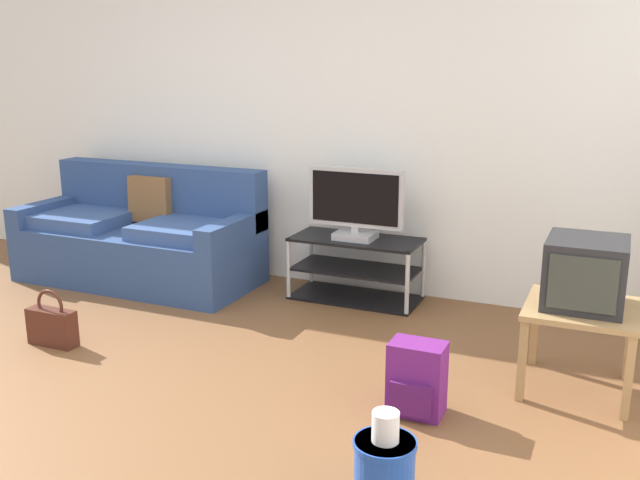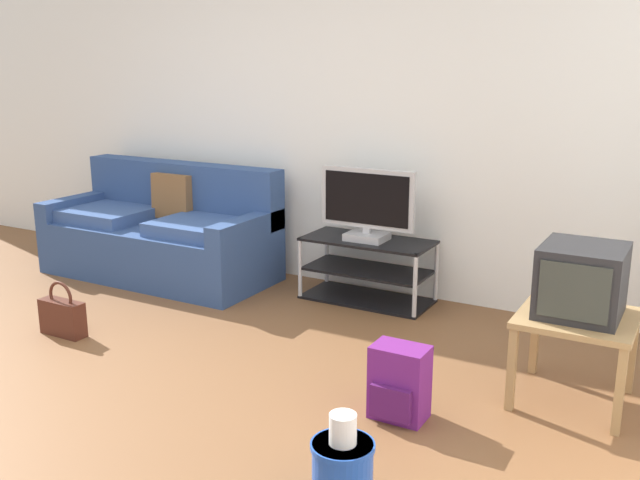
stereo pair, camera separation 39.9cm
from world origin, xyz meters
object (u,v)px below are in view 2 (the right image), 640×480
side_table (577,328)px  flat_tv (367,205)px  tv_stand (368,270)px  cleaning_bucket (342,470)px  handbag (62,316)px  couch (163,235)px  backpack (399,383)px  crt_tv (582,280)px

side_table → flat_tv: bearing=151.0°
tv_stand → cleaning_bucket: size_ratio=2.30×
handbag → cleaning_bucket: 2.45m
couch → backpack: 2.87m
tv_stand → flat_tv: 0.47m
flat_tv → handbag: size_ratio=1.97×
flat_tv → backpack: 1.78m
backpack → handbag: 2.25m
backpack → crt_tv: bearing=19.4°
tv_stand → crt_tv: crt_tv is taller
tv_stand → handbag: bearing=-131.9°
crt_tv → cleaning_bucket: size_ratio=1.07×
side_table → cleaning_bucket: 1.50m
crt_tv → handbag: size_ratio=1.20×
handbag → cleaning_bucket: bearing=-16.9°
crt_tv → handbag: (-2.94, -0.66, -0.51)m
couch → handbag: bearing=-76.3°
side_table → backpack: (-0.69, -0.59, -0.21)m
handbag → cleaning_bucket: (2.35, -0.71, 0.04)m
crt_tv → cleaning_bucket: (-0.60, -1.37, -0.47)m
couch → cleaning_bucket: 3.35m
handbag → cleaning_bucket: cleaning_bucket is taller
flat_tv → crt_tv: size_ratio=1.63×
flat_tv → side_table: flat_tv is taller
side_table → handbag: side_table is taller
crt_tv → backpack: (-0.69, -0.60, -0.46)m
tv_stand → couch: bearing=-172.4°
couch → handbag: size_ratio=5.25×
crt_tv → tv_stand: bearing=150.8°
tv_stand → cleaning_bucket: (0.97, -2.25, -0.06)m
couch → tv_stand: size_ratio=2.02×
couch → flat_tv: size_ratio=2.67×
tv_stand → side_table: side_table is taller
cleaning_bucket → flat_tv: bearing=113.6°
side_table → cleaning_bucket: (-0.60, -1.36, -0.23)m
tv_stand → flat_tv: size_ratio=1.32×
tv_stand → crt_tv: (1.57, -0.88, 0.41)m
tv_stand → handbag: 2.06m
couch → tv_stand: 1.71m
flat_tv → backpack: bearing=-58.9°
tv_stand → cleaning_bucket: 2.45m
flat_tv → handbag: flat_tv is taller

